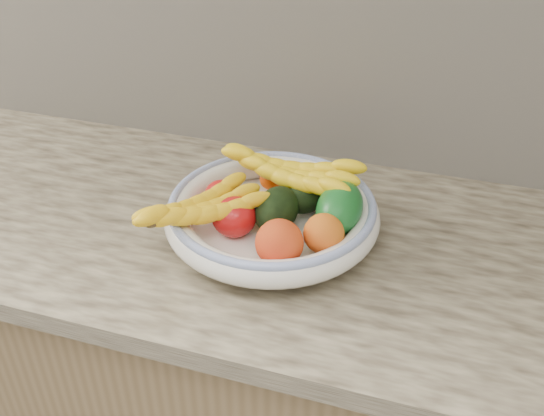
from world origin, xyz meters
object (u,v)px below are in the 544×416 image
(fruit_bowl, at_px, (272,213))
(banana_bunch_front, at_px, (201,212))
(green_mango, at_px, (339,208))
(banana_bunch_back, at_px, (288,176))

(fruit_bowl, relative_size, banana_bunch_front, 1.51)
(fruit_bowl, distance_m, green_mango, 0.12)
(banana_bunch_back, height_order, banana_bunch_front, banana_bunch_back)
(fruit_bowl, xyz_separation_m, banana_bunch_front, (-0.10, -0.08, 0.03))
(green_mango, distance_m, banana_bunch_back, 0.13)
(fruit_bowl, distance_m, banana_bunch_back, 0.08)
(banana_bunch_back, distance_m, banana_bunch_front, 0.19)
(fruit_bowl, xyz_separation_m, green_mango, (0.12, 0.01, 0.03))
(fruit_bowl, bearing_deg, banana_bunch_front, -142.59)
(green_mango, xyz_separation_m, banana_bunch_front, (-0.22, -0.09, 0.01))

